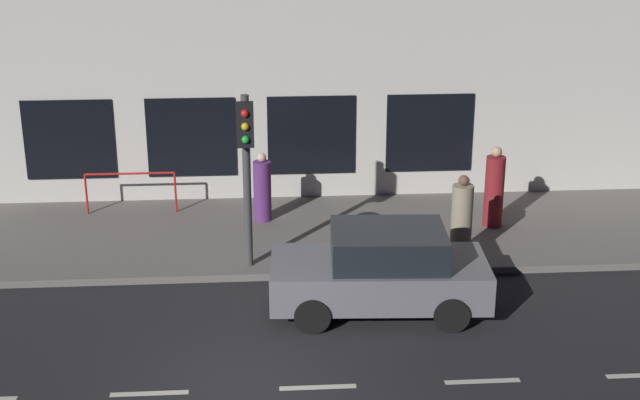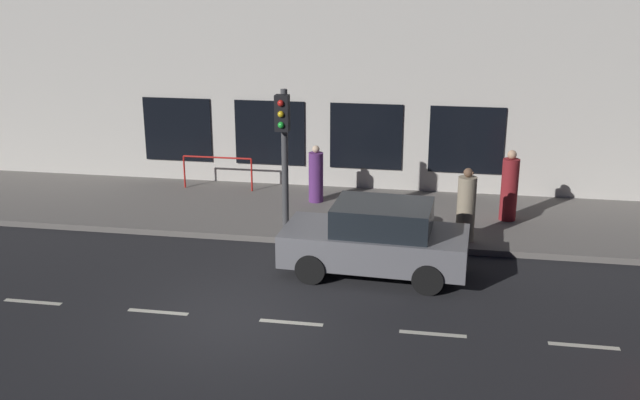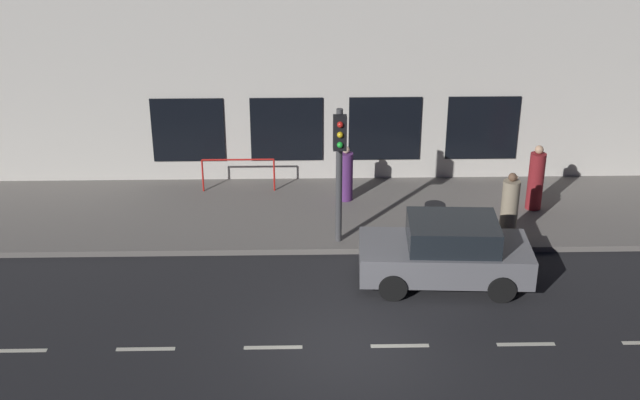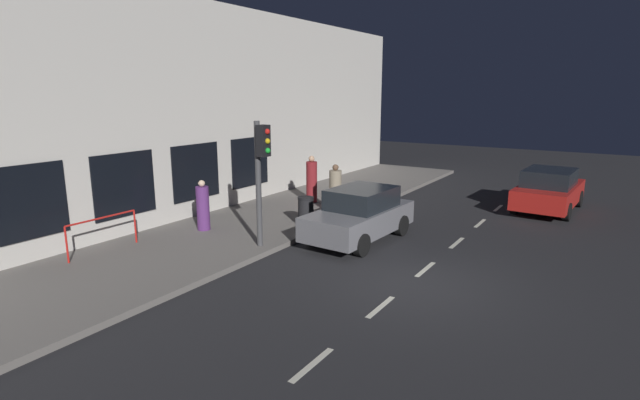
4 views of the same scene
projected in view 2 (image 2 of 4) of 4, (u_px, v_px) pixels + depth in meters
ground_plane at (239, 318)px, 13.74m from camera, size 60.00×60.00×0.00m
sidewalk at (303, 212)px, 19.59m from camera, size 4.50×32.00×0.15m
building_facade at (319, 64)px, 20.91m from camera, size 0.65×32.00×7.41m
lane_centre_line at (291, 322)px, 13.57m from camera, size 0.12×27.20×0.01m
traffic_light at (284, 139)px, 17.12m from camera, size 0.50×0.32×3.47m
parked_car_0 at (377, 239)px, 15.56m from camera, size 2.01×3.99×1.58m
pedestrian_0 at (509, 188)px, 18.50m from camera, size 0.56×0.56×1.82m
pedestrian_1 at (316, 176)px, 20.01m from camera, size 0.47×0.47×1.58m
pedestrian_2 at (466, 208)px, 17.06m from camera, size 0.55×0.55×1.76m
trash_bin at (385, 217)px, 17.45m from camera, size 0.52×0.52×0.94m
red_railing at (217, 165)px, 21.12m from camera, size 0.05×2.07×0.97m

